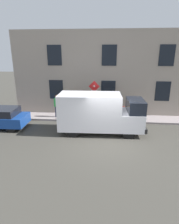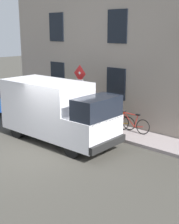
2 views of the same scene
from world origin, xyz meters
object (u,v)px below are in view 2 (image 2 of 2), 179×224
object	(u,v)px
bicycle_orange	(119,120)
litter_bin	(103,121)
bicycle_green	(106,117)
bicycle_red	(132,124)
sign_post_stacked	(80,90)
pedestrian	(48,97)
delivery_van	(56,110)

from	to	relation	value
bicycle_orange	litter_bin	xyz separation A→B (m)	(-0.74, 0.30, 0.08)
bicycle_green	litter_bin	world-z (taller)	litter_bin
bicycle_red	bicycle_green	world-z (taller)	same
sign_post_stacked	bicycle_orange	bearing A→B (deg)	-61.22
sign_post_stacked	pedestrian	world-z (taller)	sign_post_stacked
delivery_van	bicycle_red	world-z (taller)	delivery_van
sign_post_stacked	delivery_van	world-z (taller)	sign_post_stacked
bicycle_orange	litter_bin	distance (m)	0.80
bicycle_red	pedestrian	world-z (taller)	pedestrian
bicycle_red	pedestrian	bearing A→B (deg)	1.39
bicycle_orange	bicycle_red	bearing A→B (deg)	173.28
delivery_van	bicycle_green	size ratio (longest dim) A/B	3.13
bicycle_red	pedestrian	xyz separation A→B (m)	(-0.47, 5.26, 0.56)
sign_post_stacked	delivery_van	size ratio (longest dim) A/B	0.51
delivery_van	bicycle_green	bearing A→B (deg)	80.86
pedestrian	bicycle_green	bearing A→B (deg)	-87.47
delivery_van	pedestrian	size ratio (longest dim) A/B	3.13
bicycle_red	bicycle_green	distance (m)	1.56
sign_post_stacked	bicycle_orange	size ratio (longest dim) A/B	1.61
bicycle_orange	sign_post_stacked	bearing A→B (deg)	22.03
bicycle_red	bicycle_orange	size ratio (longest dim) A/B	1.00
bicycle_red	bicycle_orange	world-z (taller)	same
sign_post_stacked	bicycle_red	world-z (taller)	sign_post_stacked
sign_post_stacked	bicycle_red	bearing A→B (deg)	-69.67
litter_bin	bicycle_orange	bearing A→B (deg)	-22.48
bicycle_green	litter_bin	distance (m)	0.88
sign_post_stacked	bicycle_red	xyz separation A→B (m)	(0.89, -2.39, -1.37)
delivery_van	bicycle_red	size ratio (longest dim) A/B	3.14
sign_post_stacked	delivery_van	xyz separation A→B (m)	(-1.90, -0.46, -0.55)
bicycle_orange	litter_bin	bearing A→B (deg)	60.77
sign_post_stacked	bicycle_green	world-z (taller)	sign_post_stacked
sign_post_stacked	bicycle_green	bearing A→B (deg)	-43.21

